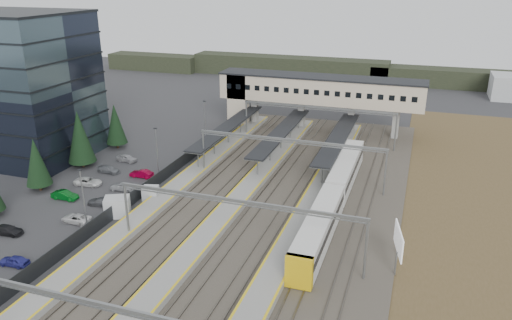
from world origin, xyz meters
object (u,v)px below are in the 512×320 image
(train, at_px, (334,197))
(relay_cabin_far, at_px, (151,193))
(office_building, at_px, (12,86))
(footbridge, at_px, (306,92))
(billboard, at_px, (398,242))
(relay_cabin_near, at_px, (117,207))

(train, bearing_deg, relay_cabin_far, -169.27)
(office_building, distance_m, footbridge, 53.18)
(office_building, distance_m, billboard, 67.58)
(office_building, distance_m, relay_cabin_far, 34.34)
(office_building, relative_size, relay_cabin_far, 9.77)
(office_building, xyz_separation_m, billboard, (65.02, -15.92, -9.30))
(relay_cabin_near, relative_size, train, 0.10)
(relay_cabin_far, distance_m, footbridge, 42.17)
(train, bearing_deg, office_building, 175.04)
(relay_cabin_far, height_order, footbridge, footbridge)
(relay_cabin_near, xyz_separation_m, footbridge, (14.26, 45.46, 6.62))
(office_building, height_order, relay_cabin_near, office_building)
(relay_cabin_far, xyz_separation_m, train, (25.00, 4.74, 1.04))
(relay_cabin_far, bearing_deg, office_building, 162.79)
(footbridge, distance_m, billboard, 50.87)
(office_building, bearing_deg, train, -4.96)
(train, xyz_separation_m, billboard, (9.02, -11.05, 0.88))
(billboard, bearing_deg, footbridge, 114.90)
(footbridge, bearing_deg, train, -70.57)
(relay_cabin_far, bearing_deg, relay_cabin_near, -104.86)
(office_building, bearing_deg, footbridge, 34.47)
(office_building, xyz_separation_m, train, (56.00, -4.86, -10.18))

